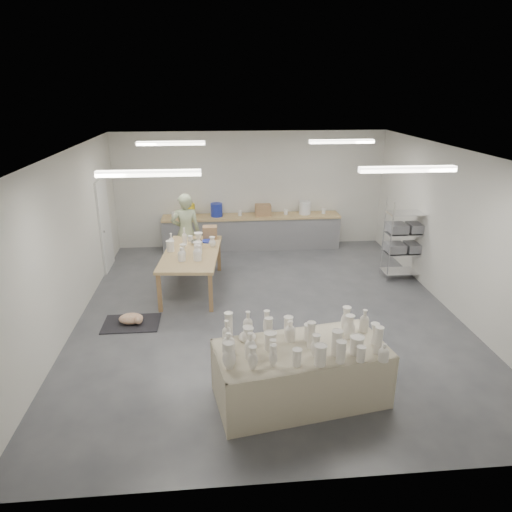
{
  "coord_description": "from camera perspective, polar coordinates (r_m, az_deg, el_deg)",
  "views": [
    {
      "loc": [
        -0.91,
        -7.74,
        4.03
      ],
      "look_at": [
        -0.19,
        0.25,
        1.05
      ],
      "focal_mm": 32.0,
      "sensor_mm": 36.0,
      "label": 1
    }
  ],
  "objects": [
    {
      "name": "cat",
      "position": [
        8.58,
        -15.25,
        -7.56
      ],
      "size": [
        0.49,
        0.39,
        0.19
      ],
      "rotation": [
        0.0,
        0.0,
        -0.25
      ],
      "color": "white",
      "rests_on": "rug"
    },
    {
      "name": "potter",
      "position": [
        10.59,
        -8.73,
        2.96
      ],
      "size": [
        0.69,
        0.49,
        1.81
      ],
      "primitive_type": "imported",
      "rotation": [
        0.0,
        0.0,
        3.23
      ],
      "color": "#9AA983",
      "rests_on": "ground"
    },
    {
      "name": "room",
      "position": [
        8.11,
        0.71,
        6.28
      ],
      "size": [
        8.0,
        8.02,
        3.0
      ],
      "color": "#424449",
      "rests_on": "ground"
    },
    {
      "name": "drying_table",
      "position": [
        6.36,
        5.47,
        -14.08
      ],
      "size": [
        2.41,
        1.45,
        1.17
      ],
      "rotation": [
        0.0,
        0.0,
        0.17
      ],
      "color": "olive",
      "rests_on": "ground"
    },
    {
      "name": "wire_shelf",
      "position": [
        10.49,
        18.2,
        2.08
      ],
      "size": [
        0.88,
        0.48,
        1.8
      ],
      "color": "silver",
      "rests_on": "ground"
    },
    {
      "name": "rug",
      "position": [
        8.64,
        -15.3,
        -8.12
      ],
      "size": [
        1.0,
        0.7,
        0.02
      ],
      "primitive_type": "cube",
      "color": "black",
      "rests_on": "ground"
    },
    {
      "name": "back_counter",
      "position": [
        11.99,
        -0.61,
        3.18
      ],
      "size": [
        4.6,
        0.6,
        1.24
      ],
      "color": "tan",
      "rests_on": "ground"
    },
    {
      "name": "red_stool",
      "position": [
        11.05,
        -8.48,
        0.2
      ],
      "size": [
        0.37,
        0.37,
        0.3
      ],
      "rotation": [
        0.0,
        0.0,
        -0.18
      ],
      "color": "red",
      "rests_on": "ground"
    },
    {
      "name": "work_table",
      "position": [
        9.58,
        -7.84,
        0.68
      ],
      "size": [
        1.3,
        2.3,
        1.2
      ],
      "rotation": [
        0.0,
        0.0,
        -0.09
      ],
      "color": "tan",
      "rests_on": "ground"
    }
  ]
}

